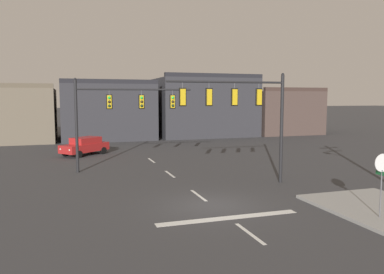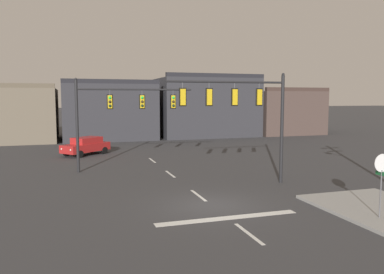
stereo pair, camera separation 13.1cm
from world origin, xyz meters
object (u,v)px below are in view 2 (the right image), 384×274
object	(u,v)px
stop_sign	(382,170)
car_lot_nearside	(86,146)
signal_mast_near_side	(244,106)
signal_mast_far_side	(117,109)

from	to	relation	value
stop_sign	car_lot_nearside	bearing A→B (deg)	115.44
signal_mast_near_side	car_lot_nearside	size ratio (longest dim) A/B	1.58
car_lot_nearside	stop_sign	bearing A→B (deg)	-64.56
signal_mast_near_side	signal_mast_far_side	world-z (taller)	signal_mast_near_side
signal_mast_near_side	car_lot_nearside	bearing A→B (deg)	118.90
signal_mast_near_side	stop_sign	size ratio (longest dim) A/B	2.53
stop_sign	car_lot_nearside	xyz separation A→B (m)	(-10.96, 23.04, -1.29)
car_lot_nearside	signal_mast_far_side	bearing A→B (deg)	-77.63
signal_mast_near_side	signal_mast_far_side	bearing A→B (deg)	134.08
stop_sign	signal_mast_far_side	bearing A→B (deg)	121.95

